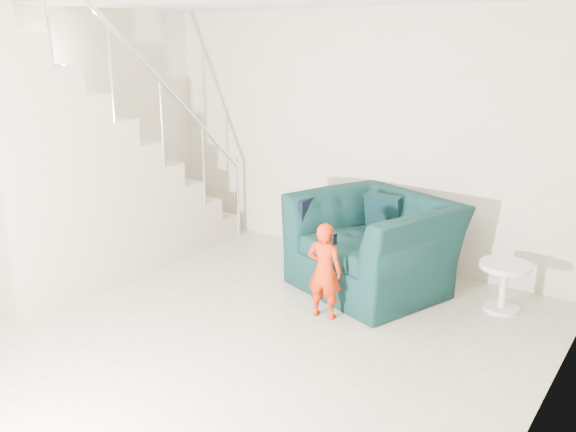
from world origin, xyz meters
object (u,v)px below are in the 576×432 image
Objects in this scene: toddler at (324,271)px; side_table at (504,279)px; armchair at (373,245)px; staircase at (75,187)px.

toddler is 1.91× the size of side_table.
armchair is 0.39× the size of staircase.
armchair is at bearing 28.24° from staircase.
side_table is at bearing -149.95° from toddler.
armchair is at bearing -169.95° from side_table.
toddler is 1.64m from side_table.
toddler is at bearing -74.66° from armchair.
staircase is at bearing -157.02° from side_table.
side_table is 4.22m from staircase.
staircase reaches higher than side_table.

